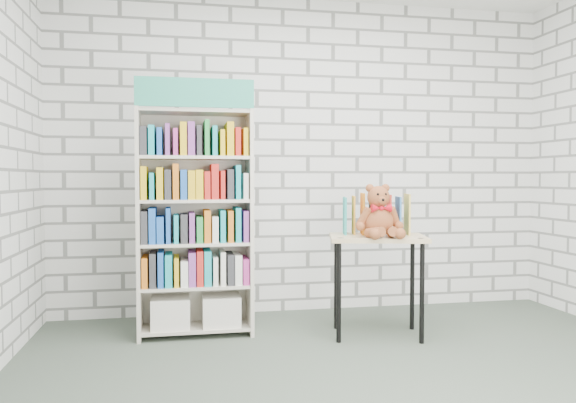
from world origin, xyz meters
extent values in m
plane|color=#404B3F|center=(0.00, 0.00, 0.00)|extent=(4.50, 4.50, 0.00)
cube|color=silver|center=(0.00, 2.00, 1.40)|extent=(4.50, 0.02, 2.80)
cube|color=beige|center=(-1.44, 1.35, 0.86)|extent=(0.03, 0.33, 1.72)
cube|color=beige|center=(-0.61, 1.35, 0.86)|extent=(0.03, 0.33, 1.72)
cube|color=beige|center=(-1.03, 1.51, 0.86)|extent=(0.86, 0.02, 1.72)
cube|color=teal|center=(-1.03, 1.19, 1.82)|extent=(0.86, 0.02, 0.21)
cube|color=beige|center=(-1.03, 1.35, 0.06)|extent=(0.80, 0.31, 0.02)
cube|color=beige|center=(-1.03, 1.35, 0.38)|extent=(0.80, 0.31, 0.02)
cube|color=beige|center=(-1.03, 1.35, 0.71)|extent=(0.80, 0.31, 0.02)
cube|color=beige|center=(-1.03, 1.35, 1.03)|extent=(0.80, 0.31, 0.02)
cube|color=beige|center=(-1.03, 1.35, 1.35)|extent=(0.80, 0.31, 0.02)
cube|color=beige|center=(-1.03, 1.35, 1.70)|extent=(0.80, 0.31, 0.02)
cube|color=silver|center=(-1.22, 1.35, 0.18)|extent=(0.29, 0.27, 0.23)
cube|color=silver|center=(-0.84, 1.35, 0.18)|extent=(0.29, 0.27, 0.23)
cube|color=red|center=(-1.03, 1.34, 0.51)|extent=(0.80, 0.27, 0.23)
cube|color=yellow|center=(-1.03, 1.34, 0.83)|extent=(0.80, 0.27, 0.23)
cube|color=blue|center=(-1.03, 1.34, 1.16)|extent=(0.80, 0.27, 0.23)
cube|color=green|center=(-1.03, 1.34, 1.48)|extent=(0.80, 0.27, 0.23)
cube|color=tan|center=(0.33, 1.07, 0.75)|extent=(0.80, 0.64, 0.03)
cylinder|color=black|center=(-0.01, 0.95, 0.37)|extent=(0.03, 0.03, 0.73)
cylinder|color=black|center=(0.08, 1.32, 0.37)|extent=(0.03, 0.03, 0.73)
cylinder|color=black|center=(0.58, 0.81, 0.37)|extent=(0.03, 0.03, 0.73)
cylinder|color=black|center=(0.66, 1.19, 0.37)|extent=(0.03, 0.03, 0.73)
cylinder|color=black|center=(0.00, 0.96, 0.76)|extent=(0.05, 0.05, 0.01)
cylinder|color=black|center=(0.57, 0.83, 0.76)|extent=(0.05, 0.05, 0.01)
cube|color=teal|center=(0.12, 1.24, 0.91)|extent=(0.06, 0.22, 0.30)
cube|color=orange|center=(0.18, 1.22, 0.91)|extent=(0.06, 0.22, 0.30)
cube|color=orange|center=(0.25, 1.20, 0.91)|extent=(0.06, 0.22, 0.30)
cube|color=black|center=(0.32, 1.19, 0.91)|extent=(0.06, 0.22, 0.30)
cube|color=white|center=(0.39, 1.17, 0.91)|extent=(0.06, 0.22, 0.30)
cube|color=red|center=(0.45, 1.16, 0.91)|extent=(0.06, 0.22, 0.30)
cube|color=#2E6DAE|center=(0.52, 1.14, 0.91)|extent=(0.06, 0.22, 0.30)
cube|color=#E4C14C|center=(0.59, 1.13, 0.91)|extent=(0.06, 0.22, 0.30)
ellipsoid|color=brown|center=(0.30, 0.99, 0.88)|extent=(0.23, 0.20, 0.23)
sphere|color=brown|center=(0.30, 0.98, 1.06)|extent=(0.17, 0.17, 0.17)
sphere|color=brown|center=(0.24, 1.00, 1.13)|extent=(0.06, 0.06, 0.06)
sphere|color=brown|center=(0.36, 1.00, 1.13)|extent=(0.06, 0.06, 0.06)
sphere|color=brown|center=(0.30, 0.91, 1.04)|extent=(0.07, 0.07, 0.07)
sphere|color=black|center=(0.27, 0.91, 1.08)|extent=(0.02, 0.02, 0.02)
sphere|color=black|center=(0.33, 0.91, 1.08)|extent=(0.02, 0.02, 0.02)
sphere|color=black|center=(0.30, 0.88, 1.04)|extent=(0.02, 0.02, 0.02)
cylinder|color=brown|center=(0.18, 0.96, 0.92)|extent=(0.12, 0.09, 0.16)
cylinder|color=brown|center=(0.42, 0.96, 0.92)|extent=(0.12, 0.09, 0.16)
sphere|color=brown|center=(0.15, 0.95, 0.85)|extent=(0.07, 0.07, 0.07)
sphere|color=brown|center=(0.45, 0.95, 0.85)|extent=(0.07, 0.07, 0.07)
cylinder|color=brown|center=(0.23, 0.87, 0.81)|extent=(0.12, 0.19, 0.09)
cylinder|color=brown|center=(0.37, 0.87, 0.81)|extent=(0.12, 0.19, 0.09)
sphere|color=brown|center=(0.21, 0.79, 0.80)|extent=(0.08, 0.08, 0.08)
sphere|color=brown|center=(0.39, 0.79, 0.80)|extent=(0.08, 0.08, 0.08)
cone|color=red|center=(0.26, 0.92, 0.98)|extent=(0.07, 0.06, 0.06)
cone|color=red|center=(0.34, 0.92, 0.98)|extent=(0.07, 0.06, 0.06)
sphere|color=red|center=(0.30, 0.91, 0.98)|extent=(0.04, 0.04, 0.04)
camera|label=1|loc=(-1.15, -2.96, 1.20)|focal=35.00mm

